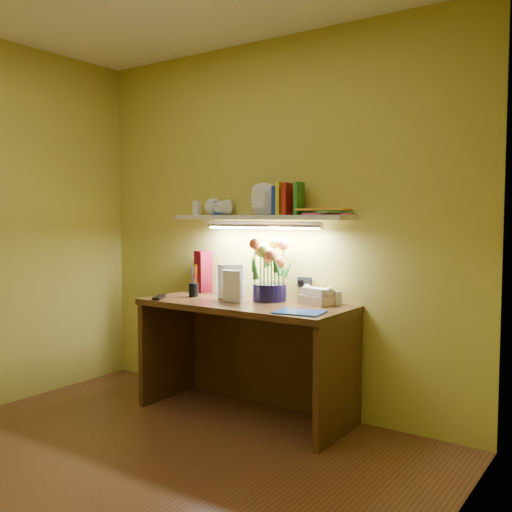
{
  "coord_description": "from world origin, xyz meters",
  "views": [
    {
      "loc": [
        2.15,
        -1.77,
        1.31
      ],
      "look_at": [
        -0.02,
        1.35,
        1.04
      ],
      "focal_mm": 40.0,
      "sensor_mm": 36.0,
      "label": 1
    }
  ],
  "objects": [
    {
      "name": "desk_book_a",
      "position": [
        -0.24,
        1.22,
        0.87
      ],
      "size": [
        0.18,
        0.07,
        0.24
      ],
      "primitive_type": "imported",
      "rotation": [
        0.0,
        0.0,
        0.29
      ],
      "color": "beige",
      "rests_on": "desk"
    },
    {
      "name": "desk",
      "position": [
        0.0,
        1.2,
        0.38
      ],
      "size": [
        1.4,
        0.6,
        0.75
      ],
      "primitive_type": "cube",
      "color": "#3A250F",
      "rests_on": "ground"
    },
    {
      "name": "whisky_bottle",
      "position": [
        -0.56,
        1.41,
        0.88
      ],
      "size": [
        0.09,
        0.09,
        0.26
      ],
      "primitive_type": null,
      "rotation": [
        0.0,
        0.0,
        0.34
      ],
      "color": "#C07D0D",
      "rests_on": "desk"
    },
    {
      "name": "tv_remote",
      "position": [
        -0.57,
        0.99,
        0.76
      ],
      "size": [
        0.12,
        0.17,
        0.02
      ],
      "primitive_type": "cube",
      "rotation": [
        0.0,
        0.0,
        0.5
      ],
      "color": "black",
      "rests_on": "desk"
    },
    {
      "name": "blue_folder",
      "position": [
        0.5,
        1.05,
        0.75
      ],
      "size": [
        0.31,
        0.25,
        0.01
      ],
      "primitive_type": "cube",
      "rotation": [
        0.0,
        0.0,
        0.18
      ],
      "color": "#1D4DAC",
      "rests_on": "desk"
    },
    {
      "name": "art_card",
      "position": [
        -0.26,
        1.39,
        0.85
      ],
      "size": [
        0.21,
        0.1,
        0.2
      ],
      "primitive_type": null,
      "rotation": [
        0.0,
        0.0,
        0.28
      ],
      "color": "white",
      "rests_on": "desk"
    },
    {
      "name": "ground",
      "position": [
        0.0,
        0.0,
        0.0
      ],
      "size": [
        3.0,
        3.0,
        0.0
      ],
      "primitive_type": "plane",
      "color": "#4C2F16",
      "rests_on": "ground"
    },
    {
      "name": "wall_shelf",
      "position": [
        0.02,
        1.38,
        1.34
      ],
      "size": [
        1.32,
        0.3,
        0.24
      ],
      "color": "silver",
      "rests_on": "ground"
    },
    {
      "name": "desk_book_b",
      "position": [
        -0.15,
        1.16,
        0.85
      ],
      "size": [
        0.15,
        0.03,
        0.21
      ],
      "primitive_type": "imported",
      "rotation": [
        0.0,
        0.0,
        -0.09
      ],
      "color": "silver",
      "rests_on": "desk"
    },
    {
      "name": "flower_bouquet",
      "position": [
        0.1,
        1.34,
        0.95
      ],
      "size": [
        0.32,
        0.32,
        0.4
      ],
      "primitive_type": null,
      "rotation": [
        0.0,
        0.0,
        -0.35
      ],
      "color": "#110D36",
      "rests_on": "desk"
    },
    {
      "name": "whisky_box",
      "position": [
        -0.54,
        1.42,
        0.9
      ],
      "size": [
        0.12,
        0.12,
        0.3
      ],
      "primitive_type": "cube",
      "rotation": [
        0.0,
        0.0,
        -0.31
      ],
      "color": "maroon",
      "rests_on": "desk"
    },
    {
      "name": "desk_clock",
      "position": [
        0.52,
        1.45,
        0.79
      ],
      "size": [
        0.09,
        0.07,
        0.08
      ],
      "primitive_type": "cube",
      "rotation": [
        0.0,
        0.0,
        -0.39
      ],
      "color": "silver",
      "rests_on": "desk"
    },
    {
      "name": "telephone",
      "position": [
        0.44,
        1.39,
        0.81
      ],
      "size": [
        0.23,
        0.19,
        0.12
      ],
      "primitive_type": null,
      "rotation": [
        0.0,
        0.0,
        -0.25
      ],
      "color": "beige",
      "rests_on": "desk"
    },
    {
      "name": "pen_cup",
      "position": [
        -0.43,
        1.19,
        0.83
      ],
      "size": [
        0.07,
        0.07,
        0.16
      ],
      "primitive_type": "cylinder",
      "rotation": [
        0.0,
        0.0,
        0.1
      ],
      "color": "black",
      "rests_on": "desk"
    }
  ]
}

